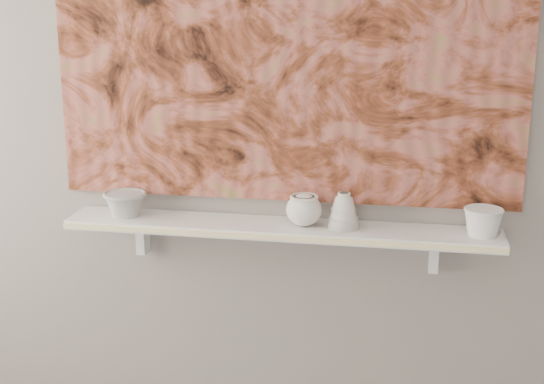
% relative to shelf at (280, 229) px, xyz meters
% --- Properties ---
extents(wall_back, '(3.60, 0.00, 3.60)m').
position_rel_shelf_xyz_m(wall_back, '(0.00, 0.09, 0.44)').
color(wall_back, gray).
rests_on(wall_back, floor).
extents(shelf, '(1.40, 0.18, 0.03)m').
position_rel_shelf_xyz_m(shelf, '(0.00, 0.00, 0.00)').
color(shelf, silver).
rests_on(shelf, wall_back).
extents(shelf_stripe, '(1.40, 0.01, 0.02)m').
position_rel_shelf_xyz_m(shelf_stripe, '(0.00, -0.09, 0.00)').
color(shelf_stripe, '#F5E9A3').
rests_on(shelf_stripe, shelf).
extents(bracket_left, '(0.03, 0.06, 0.12)m').
position_rel_shelf_xyz_m(bracket_left, '(-0.49, 0.06, -0.07)').
color(bracket_left, silver).
rests_on(bracket_left, wall_back).
extents(bracket_right, '(0.03, 0.06, 0.12)m').
position_rel_shelf_xyz_m(bracket_right, '(0.49, 0.06, -0.07)').
color(bracket_right, silver).
rests_on(bracket_right, wall_back).
extents(painting, '(1.50, 0.02, 1.10)m').
position_rel_shelf_xyz_m(painting, '(0.00, 0.08, 0.62)').
color(painting, brown).
rests_on(painting, wall_back).
extents(house_motif, '(0.09, 0.00, 0.08)m').
position_rel_shelf_xyz_m(house_motif, '(0.45, 0.07, 0.32)').
color(house_motif, black).
rests_on(house_motif, painting).
extents(bowl_grey, '(0.15, 0.15, 0.08)m').
position_rel_shelf_xyz_m(bowl_grey, '(-0.52, 0.00, 0.06)').
color(bowl_grey, '#A0A09D').
rests_on(bowl_grey, shelf).
extents(cup_cream, '(0.15, 0.15, 0.10)m').
position_rel_shelf_xyz_m(cup_cream, '(0.08, 0.00, 0.07)').
color(cup_cream, silver).
rests_on(cup_cream, shelf).
extents(bell_vessel, '(0.13, 0.13, 0.11)m').
position_rel_shelf_xyz_m(bell_vessel, '(0.20, 0.00, 0.07)').
color(bell_vessel, beige).
rests_on(bell_vessel, shelf).
extents(bowl_white, '(0.14, 0.14, 0.09)m').
position_rel_shelf_xyz_m(bowl_white, '(0.63, 0.00, 0.06)').
color(bowl_white, silver).
rests_on(bowl_white, shelf).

